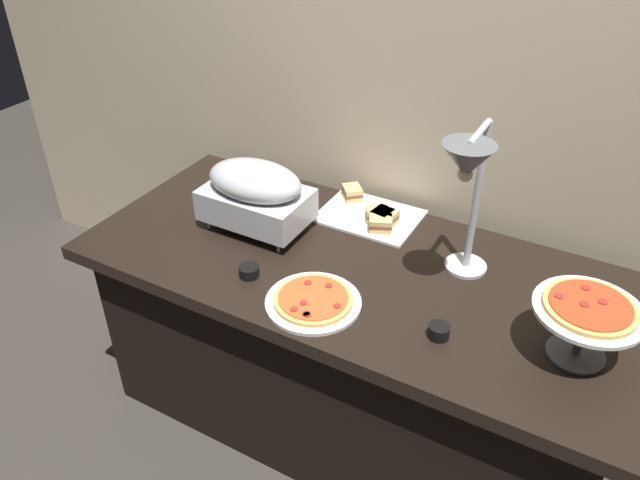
{
  "coord_description": "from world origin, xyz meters",
  "views": [
    {
      "loc": [
        0.72,
        -1.54,
        2.0
      ],
      "look_at": [
        -0.14,
        0.0,
        0.81
      ],
      "focal_mm": 34.84,
      "sensor_mm": 36.0,
      "label": 1
    }
  ],
  "objects_px": {
    "pizza_plate_front": "(313,301)",
    "sandwich_platter": "(373,214)",
    "sauce_cup_near": "(249,271)",
    "pizza_plate_center": "(588,314)",
    "sauce_cup_far": "(439,331)",
    "heat_lamp": "(468,175)",
    "chafing_dish": "(256,193)"
  },
  "relations": [
    {
      "from": "heat_lamp",
      "to": "pizza_plate_center",
      "type": "bearing_deg",
      "value": -14.45
    },
    {
      "from": "chafing_dish",
      "to": "sauce_cup_near",
      "type": "xyz_separation_m",
      "value": [
        0.14,
        -0.26,
        -0.13
      ]
    },
    {
      "from": "pizza_plate_front",
      "to": "sauce_cup_far",
      "type": "height_order",
      "value": "sauce_cup_far"
    },
    {
      "from": "pizza_plate_center",
      "to": "sauce_cup_near",
      "type": "distance_m",
      "value": 1.02
    },
    {
      "from": "sauce_cup_near",
      "to": "sandwich_platter",
      "type": "bearing_deg",
      "value": 68.6
    },
    {
      "from": "pizza_plate_front",
      "to": "sandwich_platter",
      "type": "relative_size",
      "value": 0.82
    },
    {
      "from": "pizza_plate_front",
      "to": "sauce_cup_near",
      "type": "relative_size",
      "value": 4.41
    },
    {
      "from": "chafing_dish",
      "to": "sauce_cup_far",
      "type": "height_order",
      "value": "chafing_dish"
    },
    {
      "from": "sandwich_platter",
      "to": "sauce_cup_far",
      "type": "distance_m",
      "value": 0.66
    },
    {
      "from": "heat_lamp",
      "to": "sandwich_platter",
      "type": "relative_size",
      "value": 1.46
    },
    {
      "from": "sandwich_platter",
      "to": "sauce_cup_near",
      "type": "relative_size",
      "value": 5.37
    },
    {
      "from": "pizza_plate_front",
      "to": "sandwich_platter",
      "type": "distance_m",
      "value": 0.54
    },
    {
      "from": "chafing_dish",
      "to": "sauce_cup_far",
      "type": "bearing_deg",
      "value": -16.54
    },
    {
      "from": "sandwich_platter",
      "to": "sauce_cup_far",
      "type": "bearing_deg",
      "value": -47.95
    },
    {
      "from": "pizza_plate_center",
      "to": "sandwich_platter",
      "type": "xyz_separation_m",
      "value": [
        -0.8,
        0.37,
        -0.13
      ]
    },
    {
      "from": "sauce_cup_near",
      "to": "sauce_cup_far",
      "type": "xyz_separation_m",
      "value": [
        0.64,
        0.03,
        0.0
      ]
    },
    {
      "from": "chafing_dish",
      "to": "pizza_plate_front",
      "type": "bearing_deg",
      "value": -35.48
    },
    {
      "from": "chafing_dish",
      "to": "sauce_cup_far",
      "type": "xyz_separation_m",
      "value": [
        0.79,
        -0.23,
        -0.12
      ]
    },
    {
      "from": "sandwich_platter",
      "to": "pizza_plate_center",
      "type": "bearing_deg",
      "value": -24.9
    },
    {
      "from": "sauce_cup_far",
      "to": "sauce_cup_near",
      "type": "bearing_deg",
      "value": -177.61
    },
    {
      "from": "pizza_plate_front",
      "to": "sauce_cup_near",
      "type": "height_order",
      "value": "sauce_cup_near"
    },
    {
      "from": "heat_lamp",
      "to": "pizza_plate_front",
      "type": "distance_m",
      "value": 0.6
    },
    {
      "from": "sauce_cup_near",
      "to": "heat_lamp",
      "type": "bearing_deg",
      "value": 22.2
    },
    {
      "from": "sandwich_platter",
      "to": "pizza_plate_front",
      "type": "bearing_deg",
      "value": -84.39
    },
    {
      "from": "pizza_plate_center",
      "to": "sauce_cup_far",
      "type": "xyz_separation_m",
      "value": [
        -0.36,
        -0.12,
        -0.13
      ]
    },
    {
      "from": "sauce_cup_far",
      "to": "pizza_plate_center",
      "type": "bearing_deg",
      "value": 18.02
    },
    {
      "from": "pizza_plate_front",
      "to": "heat_lamp",
      "type": "bearing_deg",
      "value": 37.67
    },
    {
      "from": "heat_lamp",
      "to": "pizza_plate_front",
      "type": "xyz_separation_m",
      "value": [
        -0.35,
        -0.27,
        -0.4
      ]
    },
    {
      "from": "pizza_plate_center",
      "to": "sauce_cup_near",
      "type": "bearing_deg",
      "value": -171.83
    },
    {
      "from": "heat_lamp",
      "to": "sandwich_platter",
      "type": "distance_m",
      "value": 0.63
    },
    {
      "from": "heat_lamp",
      "to": "pizza_plate_center",
      "type": "height_order",
      "value": "heat_lamp"
    },
    {
      "from": "chafing_dish",
      "to": "pizza_plate_center",
      "type": "height_order",
      "value": "chafing_dish"
    }
  ]
}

